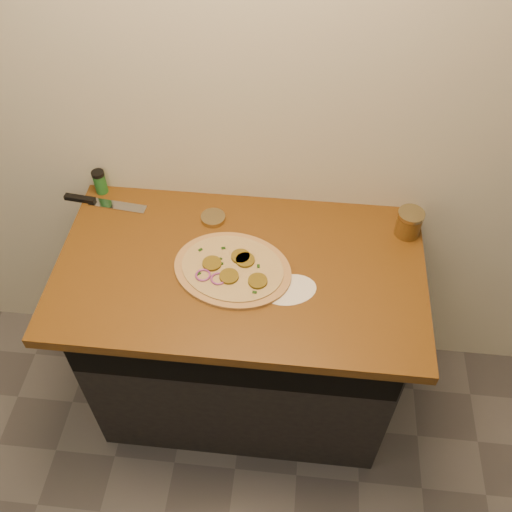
# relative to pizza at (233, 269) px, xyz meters

# --- Properties ---
(cabinet) EXTENTS (1.10, 0.60, 0.86)m
(cabinet) POSITION_rel_pizza_xyz_m (0.02, 0.05, -0.48)
(cabinet) COLOR black
(cabinet) RESTS_ON ground
(countertop) EXTENTS (1.20, 0.70, 0.04)m
(countertop) POSITION_rel_pizza_xyz_m (0.02, 0.02, -0.03)
(countertop) COLOR brown
(countertop) RESTS_ON cabinet
(pizza) EXTENTS (0.45, 0.45, 0.03)m
(pizza) POSITION_rel_pizza_xyz_m (0.00, 0.00, 0.00)
(pizza) COLOR tan
(pizza) RESTS_ON countertop
(chefs_knife) EXTENTS (0.31, 0.06, 0.02)m
(chefs_knife) POSITION_rel_pizza_xyz_m (-0.52, 0.26, -0.00)
(chefs_knife) COLOR #B7BAC1
(chefs_knife) RESTS_ON countertop
(mason_jar_lid) EXTENTS (0.10, 0.10, 0.02)m
(mason_jar_lid) POSITION_rel_pizza_xyz_m (-0.10, 0.22, -0.00)
(mason_jar_lid) COLOR tan
(mason_jar_lid) RESTS_ON countertop
(salsa_jar) EXTENTS (0.09, 0.09, 0.10)m
(salsa_jar) POSITION_rel_pizza_xyz_m (0.57, 0.23, 0.04)
(salsa_jar) COLOR maroon
(salsa_jar) RESTS_ON countertop
(spice_shaker) EXTENTS (0.05, 0.05, 0.09)m
(spice_shaker) POSITION_rel_pizza_xyz_m (-0.52, 0.32, 0.04)
(spice_shaker) COLOR #1F6525
(spice_shaker) RESTS_ON countertop
(flour_spill) EXTENTS (0.22, 0.22, 0.00)m
(flour_spill) POSITION_rel_pizza_xyz_m (0.19, -0.06, -0.01)
(flour_spill) COLOR silver
(flour_spill) RESTS_ON countertop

